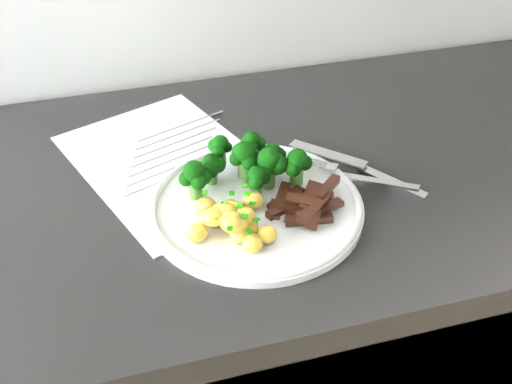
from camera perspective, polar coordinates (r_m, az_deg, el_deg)
The scene contains 8 objects.
counter at distance 1.17m, azimuth 0.53°, elevation -15.76°, with size 2.30×0.58×0.86m.
recipe_paper at distance 0.89m, azimuth -7.85°, elevation 2.69°, with size 0.32×0.38×0.00m.
plate at distance 0.80m, azimuth -0.00°, elevation -1.26°, with size 0.27×0.27×0.02m.
broccoli at distance 0.81m, azimuth -0.77°, elevation 2.74°, with size 0.18×0.10×0.06m.
potatoes at distance 0.75m, azimuth -2.20°, elevation -2.52°, with size 0.11×0.11×0.04m.
beef_strips at distance 0.78m, azimuth 4.51°, elevation -1.14°, with size 0.11×0.10×0.03m.
fork at distance 0.84m, azimuth 9.55°, elevation 1.41°, with size 0.13×0.11×0.01m.
knife at distance 0.86m, azimuth 10.62°, elevation 1.56°, with size 0.14×0.17×0.02m.
Camera 1 is at (-0.17, 1.02, 1.37)m, focal length 43.93 mm.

